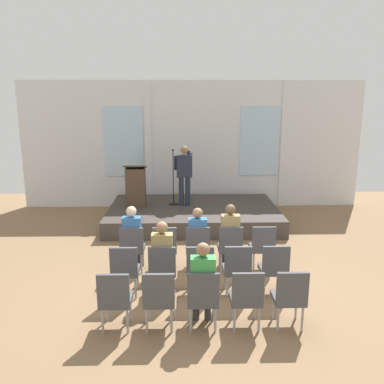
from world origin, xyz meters
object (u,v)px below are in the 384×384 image
at_px(chair_r2_c3, 246,295).
at_px(chair_r1_c1, 162,267).
at_px(mic_stand, 173,192).
at_px(chair_r2_c0, 115,297).
at_px(chair_r0_c1, 165,246).
at_px(chair_r1_c2, 200,267).
at_px(audience_r0_c2, 197,235).
at_px(audience_r1_c1, 162,254).
at_px(chair_r0_c3, 230,245).
at_px(chair_r2_c4, 290,295).
at_px(chair_r1_c4, 274,266).
at_px(chair_r2_c1, 159,296).
at_px(chair_r0_c2, 198,245).
at_px(chair_r1_c3, 237,267).
at_px(audience_r0_c3, 230,233).
at_px(chair_r2_c2, 203,296).
at_px(chair_r0_c0, 132,246).
at_px(chair_r1_c0, 125,268).
at_px(speaker, 184,171).
at_px(audience_r2_c2, 203,280).
at_px(chair_r0_c4, 262,245).
at_px(lectern, 136,186).
at_px(audience_r0_c0, 132,235).

bearing_deg(chair_r2_c3, chair_r1_c1, 140.99).
xyz_separation_m(mic_stand, chair_r2_c0, (-0.73, -5.60, -0.24)).
bearing_deg(chair_r2_c3, chair_r0_c1, 121.68).
bearing_deg(chair_r1_c2, chair_r0_c1, 121.68).
xyz_separation_m(audience_r0_c2, audience_r1_c1, (-0.64, -1.04, 0.03)).
xyz_separation_m(chair_r1_c1, chair_r2_c0, (-0.64, -1.04, 0.00)).
bearing_deg(chair_r2_c0, chair_r0_c3, 47.21).
height_order(chair_r0_c3, chair_r2_c4, same).
distance_m(chair_r1_c4, chair_r2_c1, 2.19).
height_order(mic_stand, chair_r0_c2, mic_stand).
xyz_separation_m(chair_r1_c3, chair_r2_c4, (0.64, -1.04, 0.00)).
distance_m(audience_r0_c3, chair_r2_c2, 2.26).
distance_m(audience_r0_c3, chair_r2_c4, 2.26).
xyz_separation_m(audience_r0_c2, chair_r2_c1, (-0.64, -2.16, -0.18)).
relative_size(chair_r1_c3, chair_r2_c1, 1.00).
bearing_deg(chair_r2_c2, chair_r0_c1, 107.15).
bearing_deg(chair_r0_c0, chair_r2_c3, -47.21).
height_order(chair_r0_c3, chair_r1_c4, same).
bearing_deg(chair_r2_c4, chair_r1_c2, 140.99).
bearing_deg(chair_r1_c0, audience_r1_c1, 7.15).
bearing_deg(speaker, audience_r2_c2, -87.44).
relative_size(chair_r0_c1, chair_r1_c3, 1.00).
height_order(chair_r1_c1, chair_r2_c4, same).
xyz_separation_m(audience_r1_c1, chair_r2_c1, (-0.00, -1.12, -0.21)).
distance_m(audience_r0_c3, chair_r1_c0, 2.24).
xyz_separation_m(mic_stand, chair_r1_c1, (-0.09, -4.56, -0.24)).
relative_size(chair_r0_c2, chair_r1_c4, 1.00).
height_order(chair_r1_c3, chair_r2_c3, same).
relative_size(mic_stand, audience_r0_c2, 1.21).
height_order(chair_r1_c1, chair_r1_c2, same).
height_order(chair_r0_c3, chair_r1_c1, same).
relative_size(mic_stand, chair_r2_c1, 1.65).
xyz_separation_m(speaker, audience_r1_c1, (-0.40, -4.33, -0.66)).
bearing_deg(chair_r0_c4, chair_r1_c4, -90.00).
bearing_deg(chair_r2_c3, chair_r1_c0, 151.63).
bearing_deg(chair_r1_c3, chair_r2_c1, -140.99).
bearing_deg(chair_r2_c1, audience_r0_c2, 73.48).
xyz_separation_m(chair_r2_c2, audience_r2_c2, (0.00, 0.08, 0.21)).
relative_size(lectern, chair_r2_c3, 1.23).
bearing_deg(audience_r0_c0, chair_r2_c0, -90.00).
distance_m(audience_r0_c3, chair_r1_c3, 1.14).
xyz_separation_m(chair_r1_c3, chair_r2_c3, (0.00, -1.04, 0.00)).
height_order(chair_r1_c3, chair_r2_c2, same).
relative_size(chair_r2_c0, chair_r2_c4, 1.00).
bearing_deg(audience_r0_c2, chair_r2_c4, -59.32).
xyz_separation_m(mic_stand, audience_r0_c2, (0.55, -3.44, -0.06)).
relative_size(lectern, chair_r1_c0, 1.23).
height_order(audience_r0_c2, chair_r2_c0, audience_r0_c2).
height_order(chair_r0_c1, audience_r0_c2, audience_r0_c2).
bearing_deg(chair_r0_c4, audience_r1_c1, -153.51).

